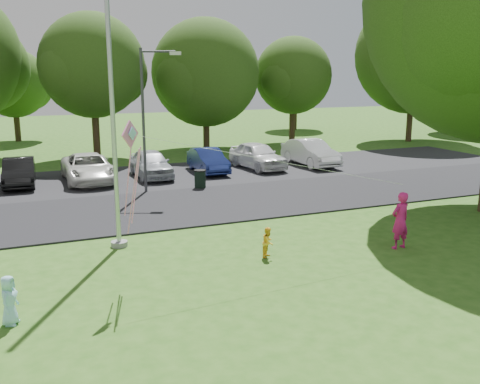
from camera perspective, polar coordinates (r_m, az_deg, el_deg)
name	(u,v)px	position (r m, az deg, el deg)	size (l,w,h in m)	color
ground	(300,288)	(13.45, 6.37, -10.16)	(120.00, 120.00, 0.00)	#2C5B18
park_road	(189,205)	(21.35, -5.41, -1.43)	(60.00, 6.00, 0.06)	black
parking_strip	(151,177)	(27.49, -9.49, 1.61)	(42.00, 7.00, 0.06)	black
flagpole	(112,109)	(16.04, -13.46, 8.61)	(0.50, 0.50, 10.00)	#B7BABF
street_lamp	(149,108)	(23.44, -9.72, 8.87)	(1.66, 0.80, 6.21)	#3F3F44
trash_can	(200,179)	(24.42, -4.28, 1.35)	(0.55, 0.55, 0.87)	black
tree_row	(140,64)	(35.87, -10.63, 13.23)	(64.35, 11.94, 10.88)	#332316
horizon_trees	(145,84)	(45.83, -10.12, 11.30)	(77.46, 7.20, 7.02)	#332316
parked_cars	(137,164)	(27.11, -10.98, 2.93)	(19.82, 4.99, 1.44)	black
woman	(400,220)	(16.70, 16.71, -2.92)	(0.63, 0.42, 1.74)	#CB1B6E
child_yellow	(268,242)	(15.40, 3.02, -5.37)	(0.43, 0.33, 0.88)	yellow
child_blue	(9,300)	(12.37, -23.41, -10.56)	(0.53, 0.34, 1.08)	#9FE2F4
kite	(139,153)	(12.97, -10.71, 4.14)	(8.16, 0.69, 2.83)	pink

